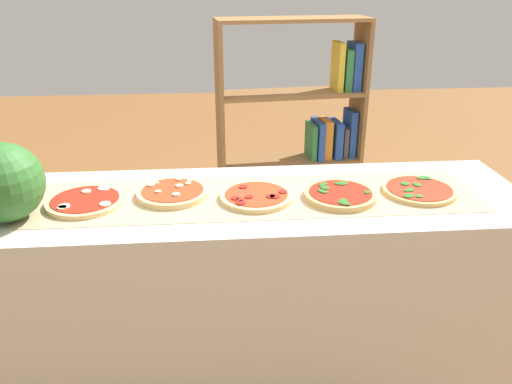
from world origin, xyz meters
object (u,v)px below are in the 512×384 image
(pizza_spinach_3, at_px, (340,195))
(watermelon, at_px, (3,182))
(pizza_mozzarella_0, at_px, (85,201))
(pizza_mushroom_1, at_px, (173,193))
(pizza_pepperoni_2, at_px, (256,196))
(bookshelf, at_px, (308,166))
(pizza_spinach_4, at_px, (419,190))

(pizza_spinach_3, xyz_separation_m, watermelon, (-1.16, -0.07, 0.12))
(pizza_mozzarella_0, relative_size, watermelon, 1.03)
(pizza_mushroom_1, xyz_separation_m, watermelon, (-0.54, -0.15, 0.12))
(pizza_mushroom_1, height_order, pizza_pepperoni_2, pizza_mushroom_1)
(pizza_pepperoni_2, bearing_deg, pizza_mozzarella_0, 179.37)
(pizza_mozzarella_0, bearing_deg, pizza_spinach_3, -1.61)
(watermelon, height_order, bookshelf, bookshelf)
(pizza_mushroom_1, xyz_separation_m, bookshelf, (0.68, 0.87, -0.24))
(pizza_mushroom_1, relative_size, pizza_spinach_4, 0.98)
(pizza_spinach_4, xyz_separation_m, bookshelf, (-0.25, 0.92, -0.24))
(pizza_mozzarella_0, xyz_separation_m, pizza_spinach_4, (1.24, -0.00, -0.00))
(pizza_pepperoni_2, bearing_deg, pizza_spinach_3, -3.57)
(pizza_spinach_3, bearing_deg, watermelon, -176.39)
(pizza_spinach_3, relative_size, pizza_spinach_4, 0.97)
(pizza_spinach_3, bearing_deg, pizza_spinach_4, 4.66)
(watermelon, distance_m, bookshelf, 1.63)
(pizza_spinach_4, height_order, bookshelf, bookshelf)
(pizza_spinach_4, distance_m, watermelon, 1.48)
(pizza_mozzarella_0, xyz_separation_m, pizza_mushroom_1, (0.31, 0.05, 0.00))
(pizza_pepperoni_2, height_order, pizza_spinach_4, same)
(pizza_mozzarella_0, bearing_deg, pizza_pepperoni_2, -0.63)
(pizza_spinach_3, bearing_deg, pizza_mushroom_1, 173.18)
(pizza_mushroom_1, height_order, pizza_spinach_4, pizza_mushroom_1)
(pizza_mushroom_1, distance_m, pizza_spinach_4, 0.93)
(pizza_mozzarella_0, height_order, watermelon, watermelon)
(pizza_pepperoni_2, relative_size, bookshelf, 0.18)
(pizza_pepperoni_2, distance_m, bookshelf, 1.03)
(pizza_spinach_4, height_order, watermelon, watermelon)
(pizza_mushroom_1, bearing_deg, watermelon, -164.73)
(pizza_mushroom_1, bearing_deg, pizza_pepperoni_2, -10.02)
(pizza_spinach_3, relative_size, bookshelf, 0.18)
(pizza_spinach_4, relative_size, watermelon, 1.02)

